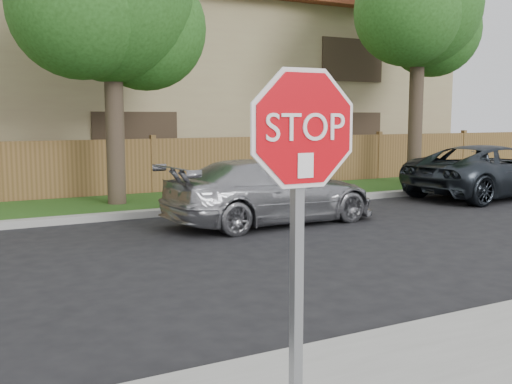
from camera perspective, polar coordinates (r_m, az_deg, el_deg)
far_curb at (r=12.92m, az=-21.99°, el=-2.85°), size 70.00×0.30×0.15m
grass_strip at (r=14.55m, az=-22.72°, el=-1.86°), size 70.00×3.00×0.12m
tree_mid at (r=14.85m, az=-13.42°, el=17.35°), size 4.80×3.90×7.35m
tree_right at (r=19.70m, az=15.60°, el=16.77°), size 4.80×3.90×8.20m
stop_sign at (r=3.64m, az=4.34°, el=1.01°), size 1.01×0.13×2.55m
sedan_right at (r=12.40m, az=1.47°, el=0.06°), size 4.72×2.15×1.34m
sedan_far_right at (r=17.71m, az=21.54°, el=1.87°), size 5.30×2.71×1.43m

